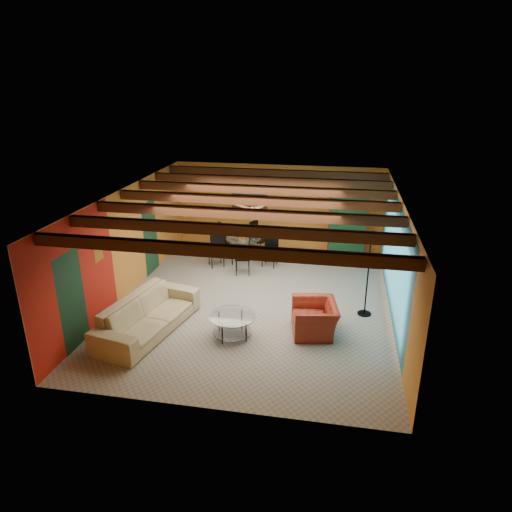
% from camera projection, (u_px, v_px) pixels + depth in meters
% --- Properties ---
extents(room, '(6.52, 8.01, 2.71)m').
position_uv_depth(room, '(255.00, 209.00, 10.65)').
color(room, gray).
rests_on(room, ground).
extents(sofa, '(1.59, 2.88, 0.79)m').
position_uv_depth(sofa, '(148.00, 315.00, 9.97)').
color(sofa, tan).
rests_on(sofa, ground).
extents(armchair, '(1.11, 1.21, 0.69)m').
position_uv_depth(armchair, '(315.00, 318.00, 9.94)').
color(armchair, maroon).
rests_on(armchair, ground).
extents(coffee_table, '(1.30, 1.30, 0.51)m').
position_uv_depth(coffee_table, '(232.00, 326.00, 9.81)').
color(coffee_table, white).
rests_on(coffee_table, ground).
extents(dining_table, '(2.33, 2.33, 1.09)m').
position_uv_depth(dining_table, '(243.00, 245.00, 13.65)').
color(dining_table, silver).
rests_on(dining_table, ground).
extents(armoire, '(1.15, 0.74, 1.87)m').
position_uv_depth(armoire, '(347.00, 227.00, 14.09)').
color(armoire, maroon).
rests_on(armoire, ground).
extents(floor_lamp, '(0.49, 0.49, 1.97)m').
position_uv_depth(floor_lamp, '(368.00, 276.00, 10.47)').
color(floor_lamp, black).
rests_on(floor_lamp, ground).
extents(ceiling_fan, '(1.50, 1.50, 0.44)m').
position_uv_depth(ceiling_fan, '(254.00, 210.00, 10.55)').
color(ceiling_fan, '#472614').
rests_on(ceiling_fan, ceiling).
extents(painting, '(1.05, 0.03, 0.65)m').
position_uv_depth(painting, '(250.00, 197.00, 14.59)').
color(painting, black).
rests_on(painting, wall_back).
extents(potted_plant, '(0.47, 0.41, 0.48)m').
position_uv_depth(potted_plant, '(350.00, 189.00, 13.66)').
color(potted_plant, '#26661E').
rests_on(potted_plant, armoire).
extents(vase, '(0.18, 0.18, 0.17)m').
position_uv_depth(vase, '(243.00, 225.00, 13.42)').
color(vase, orange).
rests_on(vase, dining_table).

